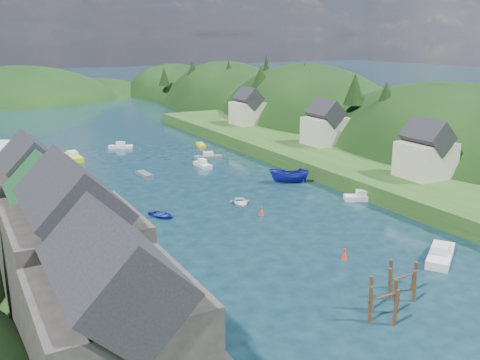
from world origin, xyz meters
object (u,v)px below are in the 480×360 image
channel_buoy_far (262,211)px  channel_buoy_near (344,254)px  piling_cluster_near (383,303)px  piling_cluster_far (402,283)px

channel_buoy_far → channel_buoy_near: bearing=-88.8°
channel_buoy_near → channel_buoy_far: (-0.33, 15.88, 0.00)m
piling_cluster_near → piling_cluster_far: 4.78m
piling_cluster_near → channel_buoy_far: 26.99m
piling_cluster_near → piling_cluster_far: (4.27, 2.15, -0.12)m
piling_cluster_near → channel_buoy_near: size_ratio=3.30×
piling_cluster_far → piling_cluster_near: bearing=-153.3°
channel_buoy_near → channel_buoy_far: bearing=91.2°
channel_buoy_far → piling_cluster_near: bearing=-99.8°
channel_buoy_near → channel_buoy_far: 15.88m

